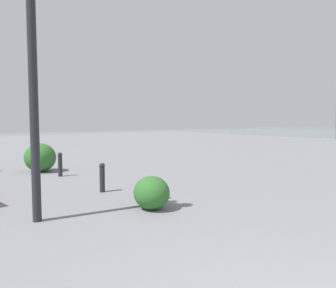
# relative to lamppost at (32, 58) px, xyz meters

# --- Properties ---
(lamppost) EXTENTS (0.98, 0.28, 3.88)m
(lamppost) POSITION_rel_lamppost_xyz_m (0.00, 0.00, 0.00)
(lamppost) COLOR #232328
(lamppost) RESTS_ON ground
(bollard_near) EXTENTS (0.13, 0.13, 0.67)m
(bollard_near) POSITION_rel_lamppost_xyz_m (1.34, -1.77, -2.25)
(bollard_near) COLOR #232328
(bollard_near) RESTS_ON ground
(bollard_mid) EXTENTS (0.13, 0.13, 0.70)m
(bollard_mid) POSITION_rel_lamppost_xyz_m (3.96, -1.68, -2.23)
(bollard_mid) COLOR #232328
(bollard_mid) RESTS_ON ground
(shrub_low) EXTENTS (0.72, 0.64, 0.61)m
(shrub_low) POSITION_rel_lamppost_xyz_m (-0.50, -1.88, -2.29)
(shrub_low) COLOR #2D6628
(shrub_low) RESTS_ON ground
(shrub_round) EXTENTS (1.06, 0.95, 0.90)m
(shrub_round) POSITION_rel_lamppost_xyz_m (5.19, -1.46, -2.15)
(shrub_round) COLOR #2D6628
(shrub_round) RESTS_ON ground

